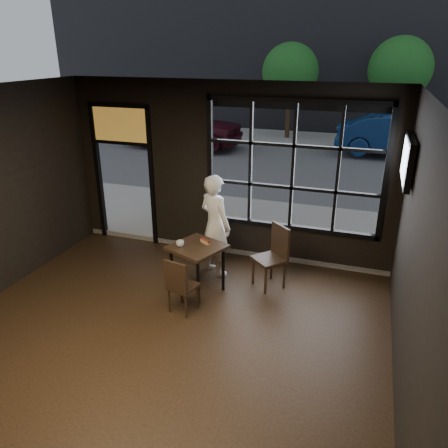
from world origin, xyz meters
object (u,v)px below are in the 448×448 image
(chair_near, at_px, (183,284))
(cafe_table, at_px, (198,269))
(man, at_px, (215,225))
(navy_car, at_px, (400,135))

(chair_near, bearing_deg, cafe_table, -77.00)
(man, xyz_separation_m, navy_car, (3.28, 10.10, -0.08))
(navy_car, bearing_deg, cafe_table, 164.37)
(cafe_table, distance_m, chair_near, 0.60)
(man, distance_m, navy_car, 10.62)
(navy_car, bearing_deg, chair_near, 165.26)
(cafe_table, bearing_deg, man, 108.13)
(cafe_table, xyz_separation_m, navy_car, (3.33, 10.80, 0.41))
(chair_near, height_order, navy_car, navy_car)
(chair_near, relative_size, navy_car, 0.20)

